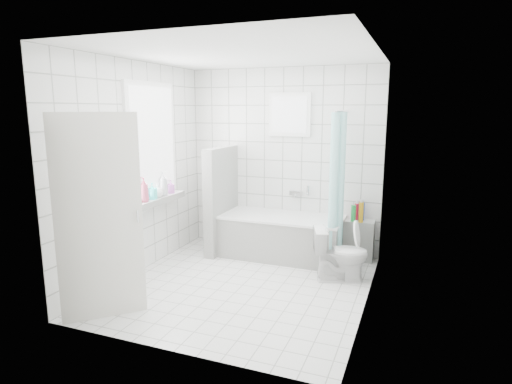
% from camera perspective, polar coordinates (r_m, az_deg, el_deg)
% --- Properties ---
extents(ground, '(3.00, 3.00, 0.00)m').
position_cam_1_polar(ground, '(5.12, -1.79, -12.30)').
color(ground, white).
rests_on(ground, ground).
extents(ceiling, '(3.00, 3.00, 0.00)m').
position_cam_1_polar(ceiling, '(4.74, -1.99, 17.97)').
color(ceiling, white).
rests_on(ceiling, ground).
extents(wall_back, '(2.80, 0.02, 2.60)m').
position_cam_1_polar(wall_back, '(6.16, 3.59, 4.20)').
color(wall_back, white).
rests_on(wall_back, ground).
extents(wall_front, '(2.80, 0.02, 2.60)m').
position_cam_1_polar(wall_front, '(3.45, -11.66, -1.32)').
color(wall_front, white).
rests_on(wall_front, ground).
extents(wall_left, '(0.02, 3.00, 2.60)m').
position_cam_1_polar(wall_left, '(5.46, -15.57, 2.96)').
color(wall_left, white).
rests_on(wall_left, ground).
extents(wall_right, '(0.02, 3.00, 2.60)m').
position_cam_1_polar(wall_right, '(4.41, 15.11, 1.17)').
color(wall_right, white).
rests_on(wall_right, ground).
extents(window_left, '(0.01, 0.90, 1.40)m').
position_cam_1_polar(window_left, '(5.64, -13.54, 6.37)').
color(window_left, white).
rests_on(window_left, wall_left).
extents(window_back, '(0.50, 0.01, 0.50)m').
position_cam_1_polar(window_back, '(6.04, 4.45, 10.24)').
color(window_back, white).
rests_on(window_back, wall_back).
extents(window_sill, '(0.18, 1.02, 0.08)m').
position_cam_1_polar(window_sill, '(5.72, -12.84, -1.04)').
color(window_sill, white).
rests_on(window_sill, wall_left).
extents(door, '(0.59, 0.60, 2.00)m').
position_cam_1_polar(door, '(4.33, -20.18, -3.36)').
color(door, silver).
rests_on(door, ground).
extents(bathtub, '(1.66, 0.77, 0.58)m').
position_cam_1_polar(bathtub, '(5.98, 3.45, -5.90)').
color(bathtub, white).
rests_on(bathtub, ground).
extents(partition_wall, '(0.15, 0.85, 1.50)m').
position_cam_1_polar(partition_wall, '(6.14, -4.65, -1.03)').
color(partition_wall, white).
rests_on(partition_wall, ground).
extents(tiled_ledge, '(0.40, 0.24, 0.55)m').
position_cam_1_polar(tiled_ledge, '(6.01, 13.54, -6.25)').
color(tiled_ledge, white).
rests_on(tiled_ledge, ground).
extents(toilet, '(0.73, 0.55, 0.66)m').
position_cam_1_polar(toilet, '(5.25, 11.21, -8.09)').
color(toilet, white).
rests_on(toilet, ground).
extents(curtain_rod, '(0.02, 0.80, 0.02)m').
position_cam_1_polar(curtain_rod, '(5.51, 11.37, 10.52)').
color(curtain_rod, silver).
rests_on(curtain_rod, wall_back).
extents(shower_curtain, '(0.14, 0.48, 1.78)m').
position_cam_1_polar(shower_curtain, '(5.46, 10.78, 1.05)').
color(shower_curtain, '#42C2B7').
rests_on(shower_curtain, curtain_rod).
extents(tub_faucet, '(0.18, 0.06, 0.06)m').
position_cam_1_polar(tub_faucet, '(6.13, 5.35, -0.12)').
color(tub_faucet, silver).
rests_on(tub_faucet, wall_back).
extents(sill_bottles, '(0.17, 0.73, 0.33)m').
position_cam_1_polar(sill_bottles, '(5.63, -13.15, 0.55)').
color(sill_bottles, '#B159B2').
rests_on(sill_bottles, window_sill).
extents(ledge_bottles, '(0.17, 0.19, 0.27)m').
position_cam_1_polar(ledge_bottles, '(5.88, 13.51, -2.63)').
color(ledge_bottles, green).
rests_on(ledge_bottles, tiled_ledge).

